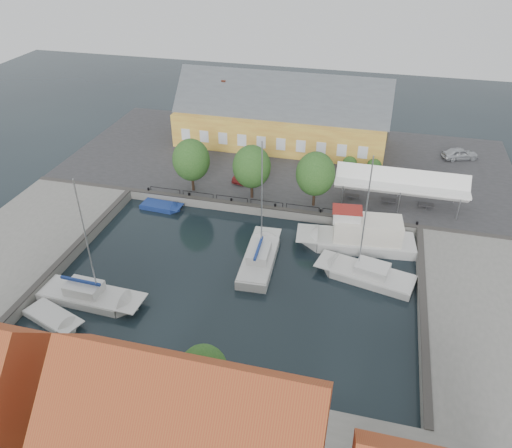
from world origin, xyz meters
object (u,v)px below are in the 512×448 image
Objects in this scene: tent_canopy at (401,183)px; launch_sw at (53,319)px; launch_nw at (161,207)px; car_silver at (460,154)px; car_red at (246,173)px; east_boat_a at (367,276)px; west_boat_d at (90,297)px; warehouse at (278,118)px; center_sailboat at (260,260)px; trawler at (360,238)px.

tent_canopy reaches higher than launch_sw.
tent_canopy is 2.42× the size of launch_sw.
tent_canopy is 2.87× the size of launch_nw.
car_silver reaches higher than launch_nw.
car_red is 0.35× the size of east_boat_a.
car_silver is 0.94× the size of launch_nw.
west_boat_d reaches higher than car_red.
warehouse reaches higher than launch_nw.
tent_canopy is at bearing -39.86° from warehouse.
center_sailboat is 1.00× the size of east_boat_a.
warehouse is 5.86× the size of launch_nw.
center_sailboat is at bearing 38.57° from launch_sw.
west_boat_d is at bearing -146.30° from center_sailboat.
center_sailboat is 1.05× the size of trawler.
warehouse is 6.25× the size of car_silver.
trawler reaches higher than launch_nw.
west_boat_d reaches higher than tent_canopy.
trawler is at bearing -5.36° from launch_nw.
car_silver is 48.61m from west_boat_d.
car_red is 0.35× the size of center_sailboat.
tent_canopy is 3.06× the size of car_silver.
car_silver is at bearing 69.34° from east_boat_a.
warehouse is 4.94× the size of launch_sw.
trawler is 2.49× the size of launch_nw.
warehouse is 40.13m from launch_sw.
car_silver is at bearing 39.16° from car_red.
west_boat_d is at bearing 61.30° from launch_sw.
trawler is (9.06, 5.20, 0.65)m from center_sailboat.
center_sailboat reaches higher than car_silver.
car_silver is at bearing 47.89° from launch_sw.
west_boat_d is (-25.57, -21.58, -3.41)m from tent_canopy.
launch_sw is (-34.82, -38.52, -1.69)m from car_silver.
launch_sw is at bearing -154.33° from east_boat_a.
tent_canopy is 33.63m from west_boat_d.
car_silver is 1.03× the size of car_red.
launch_sw is (-24.79, -11.91, -0.17)m from east_boat_a.
warehouse is 21.63m from tent_canopy.
center_sailboat is at bearing 33.70° from west_boat_d.
center_sailboat is 2.20× the size of launch_sw.
launch_sw is 1.19× the size of launch_nw.
trawler is 2.09× the size of launch_sw.
west_boat_d is 2.57× the size of launch_nw.
car_silver is (7.60, 13.92, -1.91)m from tent_canopy.
launch_nw is at bearing 85.77° from launch_sw.
car_silver is at bearing 46.95° from west_boat_d.
west_boat_d is at bearing -94.73° from car_red.
launch_sw is (-1.65, -3.02, -0.18)m from west_boat_d.
launch_nw is (-33.42, -19.52, -1.69)m from car_silver.
tent_canopy is 18.29m from center_sailboat.
launch_sw is (-9.40, -26.38, -1.64)m from car_red.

